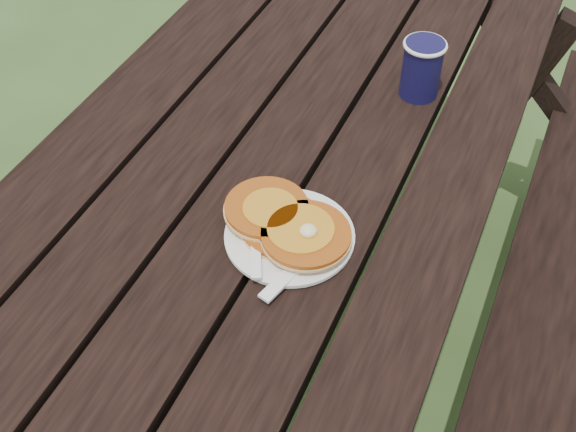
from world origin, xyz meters
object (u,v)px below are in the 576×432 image
at_px(plate, 290,237).
at_px(coffee_cup, 422,66).
at_px(picnic_table, 303,244).
at_px(pancake_stack, 287,224).

bearing_deg(plate, coffee_cup, 80.53).
height_order(picnic_table, pancake_stack, pancake_stack).
height_order(pancake_stack, coffee_cup, coffee_cup).
distance_m(picnic_table, coffee_cup, 0.50).
xyz_separation_m(plate, coffee_cup, (0.07, 0.44, 0.06)).
bearing_deg(picnic_table, pancake_stack, -72.39).
bearing_deg(coffee_cup, plate, -99.47).
bearing_deg(pancake_stack, plate, -43.59).
height_order(picnic_table, plate, plate).
bearing_deg(plate, pancake_stack, 136.41).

